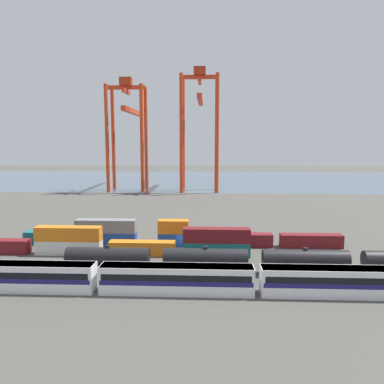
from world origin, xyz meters
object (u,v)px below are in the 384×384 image
object	(u,v)px
shipping_container_4	(217,249)
gantry_crane_central	(200,117)
shipping_container_12	(311,241)
passenger_train	(177,278)
gantry_crane_west	(129,123)
shipping_container_3	(142,248)
freight_tank_row	(255,261)

from	to	relation	value
shipping_container_4	gantry_crane_central	world-z (taller)	gantry_crane_central
shipping_container_12	gantry_crane_central	distance (m)	94.82
passenger_train	shipping_container_4	world-z (taller)	passenger_train
passenger_train	shipping_container_4	size ratio (longest dim) A/B	5.39
passenger_train	gantry_crane_west	bearing A→B (deg)	104.95
shipping_container_3	gantry_crane_west	distance (m)	100.78
shipping_container_3	gantry_crane_west	bearing A→B (deg)	103.10
passenger_train	shipping_container_3	bearing A→B (deg)	114.54
freight_tank_row	shipping_container_12	size ratio (longest dim) A/B	4.97
shipping_container_12	gantry_crane_central	world-z (taller)	gantry_crane_central
passenger_train	gantry_crane_west	world-z (taller)	gantry_crane_west
shipping_container_3	shipping_container_4	bearing A→B (deg)	0.00
shipping_container_4	gantry_crane_central	distance (m)	98.15
passenger_train	gantry_crane_west	xyz separation A→B (m)	(-29.84, 111.71, 26.30)
freight_tank_row	shipping_container_4	bearing A→B (deg)	122.61
passenger_train	gantry_crane_central	xyz separation A→B (m)	(0.41, 110.64, 28.63)
shipping_container_3	shipping_container_4	xyz separation A→B (m)	(13.67, 0.00, 0.00)
shipping_container_3	shipping_container_12	distance (m)	33.14
freight_tank_row	shipping_container_3	distance (m)	21.59
gantry_crane_west	gantry_crane_central	size ratio (longest dim) A/B	0.92
shipping_container_12	gantry_crane_central	xyz separation A→B (m)	(-24.21, 86.81, 29.47)
freight_tank_row	gantry_crane_central	xyz separation A→B (m)	(-11.28, 102.63, 28.71)
shipping_container_12	gantry_crane_west	bearing A→B (deg)	121.79
freight_tank_row	gantry_crane_west	world-z (taller)	gantry_crane_west
shipping_container_4	shipping_container_12	distance (m)	19.94
freight_tank_row	gantry_crane_west	distance (m)	114.78
shipping_container_12	gantry_crane_central	bearing A→B (deg)	105.59
gantry_crane_west	gantry_crane_central	distance (m)	30.35
gantry_crane_west	freight_tank_row	bearing A→B (deg)	-68.17
gantry_crane_central	gantry_crane_west	bearing A→B (deg)	177.99
shipping_container_4	passenger_train	bearing A→B (deg)	-108.74
freight_tank_row	shipping_container_4	world-z (taller)	freight_tank_row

